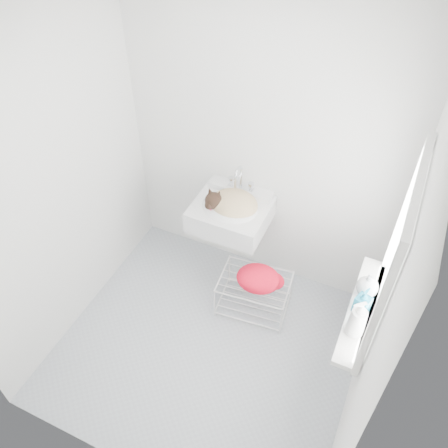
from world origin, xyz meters
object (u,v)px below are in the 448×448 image
at_px(cat, 232,203).
at_px(bottle_a, 353,332).
at_px(sink, 231,205).
at_px(bottle_c, 365,293).
at_px(bottle_b, 360,311).
at_px(wire_rack, 254,295).

bearing_deg(cat, bottle_a, -42.83).
bearing_deg(sink, bottle_c, -19.97).
height_order(bottle_a, bottle_c, bottle_a).
relative_size(sink, bottle_b, 3.07).
relative_size(cat, bottle_b, 2.26).
distance_m(cat, bottle_a, 1.33).
xyz_separation_m(sink, bottle_c, (1.13, -0.41, 0.00)).
height_order(sink, cat, cat).
bearing_deg(bottle_b, bottle_c, 90.00).
bearing_deg(sink, cat, -49.86).
bearing_deg(bottle_c, wire_rack, 166.84).
height_order(cat, bottle_b, cat).
relative_size(wire_rack, bottle_c, 3.04).
height_order(cat, bottle_a, cat).
bearing_deg(bottle_b, sink, 153.49).
distance_m(bottle_b, bottle_c, 0.15).
relative_size(sink, cat, 1.36).
xyz_separation_m(cat, bottle_c, (1.12, -0.40, -0.04)).
height_order(cat, wire_rack, cat).
bearing_deg(bottle_a, cat, 147.18).
relative_size(wire_rack, bottle_a, 2.27).
height_order(bottle_b, bottle_c, bottle_b).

